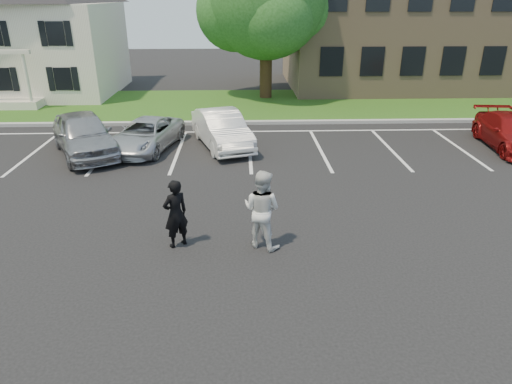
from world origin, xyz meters
TOP-DOWN VIEW (x-y plane):
  - ground_plane at (0.00, 0.00)m, footprint 90.00×90.00m
  - curb at (0.00, 12.00)m, footprint 40.00×0.30m
  - grass_strip at (0.00, 16.00)m, footprint 44.00×8.00m
  - stall_lines at (1.40, 8.95)m, footprint 34.00×5.36m
  - house at (-13.00, 19.97)m, footprint 10.30×9.22m
  - office_building at (14.00, 21.99)m, footprint 22.40×10.40m
  - tree at (1.25, 17.92)m, footprint 7.80×7.20m
  - man_black_suit at (-1.93, 0.67)m, footprint 0.75×0.70m
  - man_white_shirt at (0.12, 0.60)m, footprint 1.19×1.12m
  - car_silver_west at (-6.28, 7.78)m, footprint 3.82×5.00m
  - car_silver_minivan at (-4.08, 8.33)m, footprint 2.89×4.56m
  - car_white_sedan at (-1.10, 8.58)m, footprint 2.78×4.58m
  - car_red_compact at (10.36, 7.94)m, footprint 2.27×4.65m

SIDE VIEW (x-z plane):
  - ground_plane at x=0.00m, z-range 0.00..0.00m
  - stall_lines at x=1.40m, z-range 0.00..0.01m
  - grass_strip at x=0.00m, z-range 0.00..0.08m
  - curb at x=0.00m, z-range 0.00..0.15m
  - car_silver_minivan at x=-4.08m, z-range 0.00..1.17m
  - car_red_compact at x=10.36m, z-range 0.00..1.30m
  - car_white_sedan at x=-1.10m, z-range 0.00..1.43m
  - car_silver_west at x=-6.28m, z-range 0.00..1.59m
  - man_black_suit at x=-1.93m, z-range 0.00..1.72m
  - man_white_shirt at x=0.12m, z-range 0.00..1.95m
  - house at x=-13.00m, z-range 0.03..7.63m
  - office_building at x=14.00m, z-range 0.01..8.31m
  - tree at x=1.25m, z-range 0.95..9.75m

